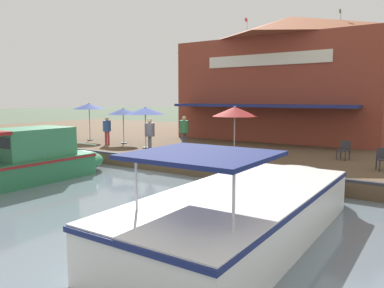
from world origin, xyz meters
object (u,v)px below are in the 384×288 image
waterfront_restaurant (289,77)px  person_at_quay_edge (107,127)px  motorboat_far_downstream (257,204)px  patio_umbrella_near_quay_edge (89,106)px  patio_umbrella_mid_patio_right (235,112)px  cafe_chair_beside_entrance (383,158)px  person_mid_patio (150,131)px  patio_umbrella_mid_patio_left (123,111)px  patio_umbrella_far_corner (145,111)px  motorboat_distant_upstream (23,162)px  cafe_chair_far_corner_seat (344,149)px  person_near_entrance (184,128)px

waterfront_restaurant → person_at_quay_edge: 13.01m
motorboat_far_downstream → waterfront_restaurant: bearing=-162.3°
patio_umbrella_near_quay_edge → patio_umbrella_mid_patio_right: patio_umbrella_near_quay_edge is taller
cafe_chair_beside_entrance → person_mid_patio: bearing=-82.2°
patio_umbrella_mid_patio_left → waterfront_restaurant: bearing=143.7°
waterfront_restaurant → patio_umbrella_mid_patio_left: bearing=-36.3°
patio_umbrella_far_corner → patio_umbrella_mid_patio_left: bearing=-109.4°
motorboat_distant_upstream → person_at_quay_edge: bearing=-158.0°
patio_umbrella_near_quay_edge → patio_umbrella_far_corner: (0.95, 5.66, -0.16)m
patio_umbrella_mid_patio_right → person_at_quay_edge: patio_umbrella_mid_patio_right is taller
waterfront_restaurant → cafe_chair_beside_entrance: waterfront_restaurant is taller
waterfront_restaurant → patio_umbrella_far_corner: waterfront_restaurant is taller
patio_umbrella_mid_patio_left → motorboat_distant_upstream: size_ratio=0.27×
patio_umbrella_mid_patio_right → motorboat_far_downstream: patio_umbrella_mid_patio_right is taller
motorboat_far_downstream → person_mid_patio: bearing=-124.4°
patio_umbrella_far_corner → cafe_chair_beside_entrance: bearing=90.9°
patio_umbrella_mid_patio_left → cafe_chair_far_corner_seat: bearing=95.2°
patio_umbrella_mid_patio_right → waterfront_restaurant: bearing=-175.4°
patio_umbrella_mid_patio_right → motorboat_far_downstream: (7.80, 4.75, -1.99)m
patio_umbrella_near_quay_edge → cafe_chair_beside_entrance: size_ratio=2.88×
patio_umbrella_mid_patio_left → person_at_quay_edge: patio_umbrella_mid_patio_left is taller
waterfront_restaurant → person_near_entrance: 9.95m
cafe_chair_far_corner_seat → person_near_entrance: size_ratio=0.48×
motorboat_far_downstream → person_near_entrance: bearing=-135.4°
cafe_chair_beside_entrance → person_at_quay_edge: (0.28, -14.66, 0.55)m
patio_umbrella_far_corner → cafe_chair_far_corner_seat: (-2.03, 9.91, -1.58)m
motorboat_far_downstream → motorboat_distant_upstream: 9.89m
cafe_chair_beside_entrance → person_near_entrance: size_ratio=0.48×
waterfront_restaurant → patio_umbrella_mid_patio_right: size_ratio=5.83×
cafe_chair_far_corner_seat → cafe_chair_beside_entrance: (1.83, 1.81, 0.00)m
cafe_chair_far_corner_seat → cafe_chair_beside_entrance: size_ratio=1.00×
person_at_quay_edge → motorboat_distant_upstream: person_at_quay_edge is taller
person_at_quay_edge → person_near_entrance: (-1.20, 4.74, 0.10)m
person_at_quay_edge → waterfront_restaurant: bearing=144.9°
person_at_quay_edge → patio_umbrella_mid_patio_right: bearing=96.1°
cafe_chair_beside_entrance → person_near_entrance: (-0.91, -9.92, 0.64)m
patio_umbrella_far_corner → cafe_chair_beside_entrance: 11.83m
patio_umbrella_mid_patio_right → motorboat_distant_upstream: 9.66m
waterfront_restaurant → cafe_chair_far_corner_seat: waterfront_restaurant is taller
person_at_quay_edge → cafe_chair_far_corner_seat: bearing=99.3°
patio_umbrella_mid_patio_left → person_near_entrance: patio_umbrella_mid_patio_left is taller
patio_umbrella_far_corner → patio_umbrella_mid_patio_right: bearing=98.7°
motorboat_distant_upstream → cafe_chair_far_corner_seat: bearing=132.7°
patio_umbrella_far_corner → cafe_chair_far_corner_seat: patio_umbrella_far_corner is taller
waterfront_restaurant → cafe_chair_beside_entrance: bearing=36.5°
waterfront_restaurant → motorboat_distant_upstream: waterfront_restaurant is taller
motorboat_far_downstream → patio_umbrella_far_corner: bearing=-125.6°
patio_umbrella_near_quay_edge → waterfront_restaurant: bearing=132.9°
patio_umbrella_near_quay_edge → motorboat_distant_upstream: size_ratio=0.31×
cafe_chair_beside_entrance → patio_umbrella_mid_patio_right: bearing=-95.0°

